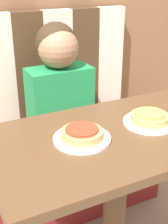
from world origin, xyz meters
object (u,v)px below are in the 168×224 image
object	(u,v)px
person	(59,80)
pizza_right	(150,117)
plate_left	(82,139)
pizza_left	(82,133)
plate_right	(149,122)

from	to	relation	value
person	pizza_right	xyz separation A→B (m)	(0.15, -0.60, -0.00)
plate_left	pizza_left	distance (m)	0.02
plate_right	pizza_right	bearing A→B (deg)	0.00
plate_left	pizza_left	xyz separation A→B (m)	(0.00, 0.00, 0.02)
pizza_right	plate_right	bearing A→B (deg)	0.00
plate_right	pizza_right	xyz separation A→B (m)	(0.00, 0.00, 0.02)
person	pizza_left	bearing A→B (deg)	-104.51
pizza_left	pizza_right	xyz separation A→B (m)	(0.31, 0.00, 0.00)
plate_right	pizza_right	distance (m)	0.02
person	plate_right	bearing A→B (deg)	-75.49
plate_left	pizza_right	world-z (taller)	pizza_right
pizza_left	pizza_right	size ratio (longest dim) A/B	1.00
plate_left	pizza_right	distance (m)	0.31
pizza_right	plate_left	bearing A→B (deg)	180.00
person	plate_right	size ratio (longest dim) A/B	3.08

